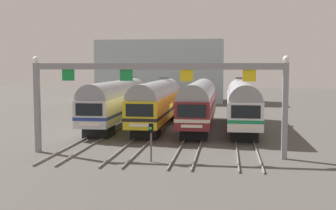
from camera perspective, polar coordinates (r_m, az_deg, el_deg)
ground_plane at (r=43.72m, az=1.34°, el=-3.06°), size 160.00×160.00×0.00m
track_bed at (r=60.51m, az=3.16°, el=-0.69°), size 14.24×70.00×0.15m
commuter_train_silver at (r=44.59m, az=-6.81°, el=0.55°), size 2.88×18.06×5.05m
commuter_train_yellow at (r=43.71m, az=-1.42°, el=0.49°), size 2.88×18.06×5.05m
commuter_train_maroon at (r=43.23m, az=4.14°, el=0.42°), size 2.88×18.06×4.77m
commuter_train_white at (r=43.17m, az=9.77°, el=0.35°), size 2.88×18.06×5.05m
catenary_gantry at (r=29.92m, az=-1.58°, el=2.99°), size 17.97×0.44×6.97m
yard_signal_mast at (r=28.17m, az=-2.27°, el=-3.93°), size 0.28×0.35×2.58m
maintenance_building at (r=77.10m, az=-0.84°, el=4.51°), size 21.85×10.00×10.70m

